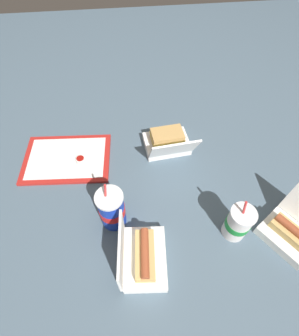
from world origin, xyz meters
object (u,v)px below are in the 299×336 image
Objects in this scene: ketchup_cup at (81,160)px; soda_cup_corner at (112,209)px; food_tray at (67,159)px; plastic_fork at (81,169)px; clamshell_sandwich_front at (168,142)px; clamshell_hotdog_left at (142,256)px; clamshell_hotdog_corner at (291,232)px; soda_cup_front at (238,223)px.

soda_cup_corner is at bearing 115.26° from ketchup_cup.
ketchup_cup reaches higher than food_tray.
clamshell_sandwich_front is at bearing 172.50° from plastic_fork.
clamshell_hotdog_left reaches higher than food_tray.
food_tray is 0.92m from clamshell_hotdog_corner.
clamshell_hotdog_corner is 1.25× the size of soda_cup_front.
soda_cup_corner reaches higher than soda_cup_front.
soda_cup_front is (-0.56, 0.37, 0.05)m from ketchup_cup.
plastic_fork is 0.46m from clamshell_hotdog_left.
plastic_fork is 0.65m from soda_cup_front.
clamshell_hotdog_left is (-0.22, 0.44, 0.01)m from ketchup_cup.
soda_cup_front reaches higher than plastic_fork.
ketchup_cup is at bearing -63.20° from clamshell_hotdog_left.
clamshell_sandwich_front is at bearing -51.35° from clamshell_hotdog_corner.
food_tray is at bearing -28.72° from clamshell_hotdog_corner.
clamshell_hotdog_left is (-0.22, 0.40, 0.03)m from plastic_fork.
food_tray is 1.71× the size of clamshell_sandwich_front.
clamshell_hotdog_corner is (-0.75, 0.37, 0.02)m from plastic_fork.
food_tray is at bearing 1.77° from clamshell_sandwich_front.
clamshell_hotdog_left is (-0.29, 0.47, 0.03)m from food_tray.
ketchup_cup is 0.85m from clamshell_hotdog_corner.
clamshell_sandwich_front is at bearing -127.40° from soda_cup_corner.
ketchup_cup reaches higher than plastic_fork.
clamshell_hotdog_left is at bearing 98.97° from plastic_fork.
clamshell_hotdog_corner reaches higher than food_tray.
clamshell_hotdog_left reaches higher than clamshell_hotdog_corner.
food_tray is 1.65× the size of soda_cup_corner.
ketchup_cup is 0.38m from clamshell_sandwich_front.
clamshell_hotdog_corner is 1.16× the size of clamshell_sandwich_front.
soda_cup_corner is (-0.13, 0.24, 0.07)m from plastic_fork.
soda_cup_corner is at bearing -60.59° from clamshell_hotdog_left.
plastic_fork is at bearing -26.48° from clamshell_hotdog_corner.
soda_cup_front is at bearing 167.59° from soda_cup_corner.
ketchup_cup is at bearing 154.88° from food_tray.
soda_cup_corner is (-0.20, 0.31, 0.08)m from food_tray.
ketchup_cup is 0.17× the size of soda_cup_corner.
clamshell_sandwich_front is (-0.38, -0.09, 0.03)m from plastic_fork.
food_tray is 3.52× the size of plastic_fork.
clamshell_hotdog_corner is 0.59m from clamshell_sandwich_front.
food_tray is at bearing -58.62° from clamshell_hotdog_left.
soda_cup_front is at bearing 147.02° from food_tray.
plastic_fork is at bearing -60.77° from clamshell_hotdog_left.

